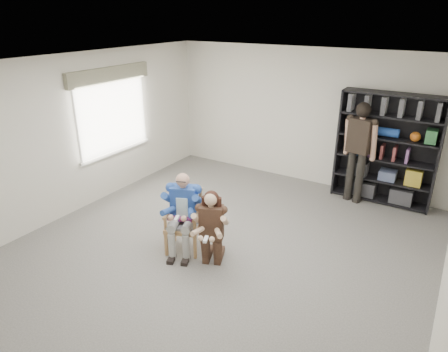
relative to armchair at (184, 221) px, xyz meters
The scene contains 8 objects.
room_shell 1.04m from the armchair, 11.06° to the left, with size 6.00×7.00×2.80m, color silver, non-canonical shape.
floor 0.70m from the armchair, 11.06° to the left, with size 6.00×7.00×0.01m, color #5E5D57.
window_left 2.92m from the armchair, 155.97° to the left, with size 0.16×2.00×1.75m, color white, non-canonical shape.
armchair is the anchor object (origin of this frame).
seated_man 0.15m from the armchair, 90.00° to the right, with size 0.55×0.76×1.27m, color navy, non-canonical shape.
kneeling_woman 0.60m from the armchair, 11.69° to the right, with size 0.49×0.78×1.16m, color #311E18, non-canonical shape.
bookshelf 4.06m from the armchair, 57.01° to the left, with size 1.80×0.38×2.10m, color black, non-canonical shape.
standing_man 3.60m from the armchair, 60.60° to the left, with size 0.59×0.33×1.92m, color black, non-canonical shape.
Camera 1 is at (2.82, -4.30, 3.44)m, focal length 32.00 mm.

